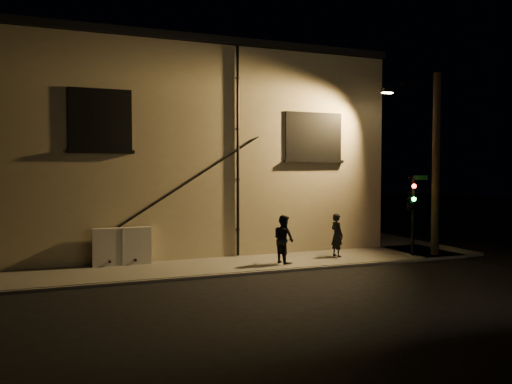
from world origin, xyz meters
name	(u,v)px	position (x,y,z in m)	size (l,w,h in m)	color
ground	(312,270)	(0.00, 0.00, 0.00)	(90.00, 90.00, 0.00)	black
sidewalk	(291,248)	(1.22, 4.39, 0.06)	(21.00, 16.00, 0.12)	#595750
building	(176,153)	(-3.00, 8.99, 4.40)	(16.20, 12.23, 8.80)	tan
utility_cabinet	(122,246)	(-6.33, 2.70, 0.80)	(2.07, 0.35, 1.36)	#B7B5AF
pedestrian_a	(337,235)	(1.87, 1.46, 0.98)	(0.63, 0.41, 1.72)	black
pedestrian_b	(284,239)	(-0.69, 0.93, 1.02)	(0.87, 0.68, 1.79)	black
traffic_signal	(411,202)	(4.69, 0.52, 2.29)	(1.16, 1.88, 3.24)	black
streetlamp_pole	(433,161)	(5.74, 0.48, 3.95)	(2.03, 1.40, 7.48)	black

